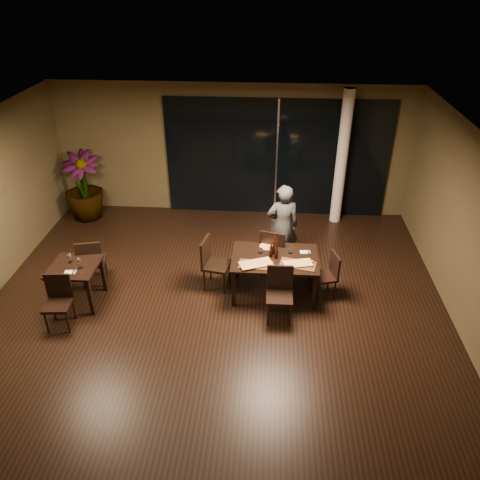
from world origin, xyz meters
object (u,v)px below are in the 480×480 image
(potted_plant, at_px, (83,186))
(chair_main_near, at_px, (280,290))
(side_table, at_px, (75,272))
(bottle_c, at_px, (275,245))
(main_table, at_px, (275,261))
(chair_side_far, at_px, (91,260))
(chair_main_far, at_px, (274,250))
(chair_side_near, at_px, (58,298))
(chair_main_left, at_px, (212,261))
(diner, at_px, (282,226))
(bottle_b, at_px, (277,251))
(chair_main_right, at_px, (328,273))
(bottle_a, at_px, (271,250))

(potted_plant, bearing_deg, chair_main_near, -36.06)
(side_table, relative_size, bottle_c, 2.27)
(main_table, height_order, bottle_c, bottle_c)
(chair_side_far, bearing_deg, bottle_c, 169.29)
(chair_side_far, relative_size, potted_plant, 0.62)
(side_table, bearing_deg, chair_main_far, 16.74)
(chair_side_near, bearing_deg, main_table, 12.21)
(chair_main_near, bearing_deg, chair_side_far, 168.84)
(chair_main_far, bearing_deg, chair_main_near, 110.83)
(main_table, relative_size, potted_plant, 0.96)
(main_table, bearing_deg, bottle_c, 93.22)
(chair_main_near, height_order, chair_side_far, chair_side_far)
(chair_main_left, bearing_deg, diner, -45.75)
(potted_plant, xyz_separation_m, bottle_b, (4.38, -2.62, 0.11))
(chair_side_near, bearing_deg, potted_plant, 98.53)
(main_table, distance_m, chair_main_right, 0.98)
(side_table, bearing_deg, chair_side_far, 78.35)
(chair_main_near, relative_size, chair_side_far, 0.96)
(chair_side_far, bearing_deg, chair_side_near, 67.42)
(side_table, bearing_deg, bottle_c, 10.33)
(chair_main_near, relative_size, bottle_c, 2.65)
(bottle_a, bearing_deg, main_table, -16.54)
(main_table, xyz_separation_m, bottle_b, (0.02, -0.02, 0.22))
(main_table, distance_m, chair_main_left, 1.14)
(side_table, xyz_separation_m, potted_plant, (-0.96, 3.10, 0.16))
(side_table, xyz_separation_m, chair_side_far, (0.10, 0.49, -0.08))
(chair_side_far, xyz_separation_m, chair_side_near, (-0.18, -1.07, -0.04))
(chair_main_right, height_order, bottle_b, bottle_b)
(chair_main_right, height_order, bottle_a, bottle_a)
(chair_main_near, bearing_deg, chair_main_far, 94.86)
(side_table, bearing_deg, chair_main_right, 6.51)
(bottle_b, bearing_deg, chair_main_left, 173.29)
(side_table, height_order, bottle_c, bottle_c)
(chair_main_left, height_order, chair_side_near, chair_main_left)
(chair_main_right, xyz_separation_m, chair_side_near, (-4.43, -1.07, 0.03))
(chair_main_near, relative_size, potted_plant, 0.60)
(diner, distance_m, potted_plant, 4.79)
(chair_main_left, bearing_deg, chair_main_near, -111.34)
(chair_main_left, xyz_separation_m, chair_side_far, (-2.18, -0.12, -0.01))
(bottle_b, relative_size, bottle_c, 0.80)
(chair_main_near, bearing_deg, chair_main_left, 147.45)
(chair_main_far, distance_m, chair_main_near, 1.16)
(chair_side_near, bearing_deg, bottle_b, 11.83)
(main_table, distance_m, bottle_b, 0.22)
(chair_main_left, distance_m, bottle_c, 1.18)
(chair_main_right, relative_size, chair_side_far, 0.86)
(diner, bearing_deg, chair_main_far, 60.94)
(bottle_c, bearing_deg, main_table, -86.78)
(main_table, distance_m, chair_main_far, 0.53)
(bottle_c, bearing_deg, chair_side_near, -161.05)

